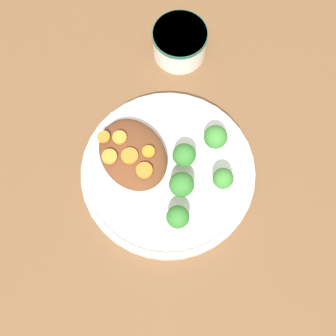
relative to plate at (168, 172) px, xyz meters
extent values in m
plane|color=brown|center=(0.00, 0.00, -0.01)|extent=(4.00, 4.00, 0.00)
cylinder|color=white|center=(0.00, 0.00, 0.00)|extent=(0.28, 0.28, 0.02)
torus|color=white|center=(0.00, 0.00, 0.01)|extent=(0.28, 0.28, 0.01)
cylinder|color=white|center=(-0.19, 0.14, 0.02)|extent=(0.09, 0.09, 0.06)
cylinder|color=#235B47|center=(-0.19, 0.14, 0.04)|extent=(0.10, 0.10, 0.01)
cylinder|color=white|center=(-0.19, 0.14, 0.04)|extent=(0.08, 0.08, 0.01)
ellipsoid|color=brown|center=(-0.05, -0.04, 0.02)|extent=(0.13, 0.10, 0.03)
cylinder|color=#759E51|center=(0.04, 0.00, 0.02)|extent=(0.01, 0.01, 0.03)
sphere|color=#337A2D|center=(0.04, 0.00, 0.04)|extent=(0.04, 0.04, 0.04)
cylinder|color=#759E51|center=(0.00, 0.09, 0.02)|extent=(0.01, 0.01, 0.02)
sphere|color=#3D8433|center=(0.00, 0.09, 0.04)|extent=(0.04, 0.04, 0.04)
cylinder|color=#7FA85B|center=(0.08, -0.03, 0.02)|extent=(0.01, 0.01, 0.02)
sphere|color=#337A2D|center=(0.08, -0.03, 0.04)|extent=(0.04, 0.04, 0.04)
cylinder|color=#759E51|center=(0.06, 0.06, 0.02)|extent=(0.01, 0.01, 0.03)
sphere|color=#3D8433|center=(0.06, 0.06, 0.04)|extent=(0.03, 0.03, 0.03)
cylinder|color=#7FA85B|center=(0.00, 0.03, 0.02)|extent=(0.01, 0.01, 0.02)
sphere|color=#337A2D|center=(0.00, 0.03, 0.04)|extent=(0.04, 0.04, 0.04)
cylinder|color=orange|center=(-0.04, -0.04, 0.04)|extent=(0.03, 0.03, 0.01)
cylinder|color=orange|center=(-0.08, -0.04, 0.04)|extent=(0.02, 0.02, 0.01)
cylinder|color=orange|center=(-0.01, -0.04, 0.04)|extent=(0.03, 0.03, 0.01)
cylinder|color=orange|center=(-0.06, -0.07, 0.04)|extent=(0.02, 0.02, 0.01)
cylinder|color=orange|center=(-0.03, -0.02, 0.04)|extent=(0.02, 0.02, 0.00)
cylinder|color=orange|center=(-0.09, -0.06, 0.04)|extent=(0.02, 0.02, 0.00)
camera|label=1|loc=(0.20, -0.12, 0.72)|focal=50.00mm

